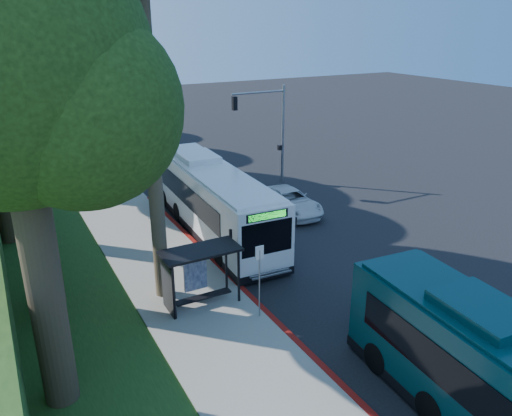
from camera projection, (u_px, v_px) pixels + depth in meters
ground at (303, 245)px, 26.42m from camera, size 140.00×140.00×0.00m
sidewalk at (172, 275)px, 23.13m from camera, size 4.50×70.00×0.12m
red_curb at (256, 303)px, 20.87m from camera, size 0.25×30.00×0.13m
grass_verge at (28, 260)px, 24.70m from camera, size 8.00×70.00×0.06m
bus_shelter at (194, 266)px, 20.19m from camera, size 3.20×1.51×2.55m
stop_sign_pole at (259, 272)px, 19.16m from camera, size 0.35×0.06×3.17m
traffic_signal_pole at (271, 123)px, 34.77m from camera, size 4.10×0.30×7.00m
tree_0 at (9, 18)px, 16.91m from camera, size 8.40×8.00×15.70m
tree_2 at (2, 32)px, 30.54m from camera, size 8.82×8.40×15.12m
tree_5 at (7, 43)px, 51.46m from camera, size 7.35×7.00×12.86m
tree_6 at (14, 82)px, 12.28m from camera, size 7.56×7.20×13.74m
white_bus at (212, 198)px, 27.61m from camera, size 3.43×13.37×3.95m
pickup at (289, 201)px, 30.63m from camera, size 2.58×5.31×1.45m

